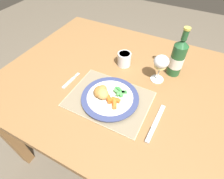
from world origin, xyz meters
TOP-DOWN VIEW (x-y plane):
  - ground_plane at (0.00, 0.00)m, footprint 6.00×6.00m
  - dining_table at (0.00, 0.00)m, footprint 1.15×0.96m
  - placemat at (0.05, -0.15)m, footprint 0.36×0.27m
  - dinner_plate at (0.05, -0.15)m, footprint 0.26×0.26m
  - breaded_croquettes at (0.01, -0.16)m, footprint 0.10×0.09m
  - green_beans_pile at (0.08, -0.12)m, footprint 0.06×0.05m
  - glazed_carrots at (0.08, -0.18)m, footprint 0.07×0.06m
  - fork at (-0.18, -0.14)m, footprint 0.02×0.13m
  - table_knife at (0.27, -0.19)m, footprint 0.02×0.20m
  - wine_glass at (0.20, 0.08)m, footprint 0.07×0.07m
  - bottle at (0.26, 0.17)m, footprint 0.07×0.07m
  - drinking_cup at (-0.00, 0.11)m, footprint 0.07×0.07m

SIDE VIEW (x-z plane):
  - ground_plane at x=0.00m, z-range 0.00..0.00m
  - dining_table at x=0.00m, z-range 0.28..1.02m
  - fork at x=-0.18m, z-range 0.74..0.75m
  - table_knife at x=0.27m, z-range 0.74..0.75m
  - placemat at x=0.05m, z-range 0.74..0.75m
  - dinner_plate at x=0.05m, z-range 0.75..0.77m
  - green_beans_pile at x=0.08m, z-range 0.76..0.78m
  - glazed_carrots at x=0.08m, z-range 0.77..0.79m
  - drinking_cup at x=0.00m, z-range 0.74..0.82m
  - breaded_croquettes at x=0.01m, z-range 0.76..0.81m
  - bottle at x=0.26m, z-range 0.71..0.97m
  - wine_glass at x=0.20m, z-range 0.77..0.92m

